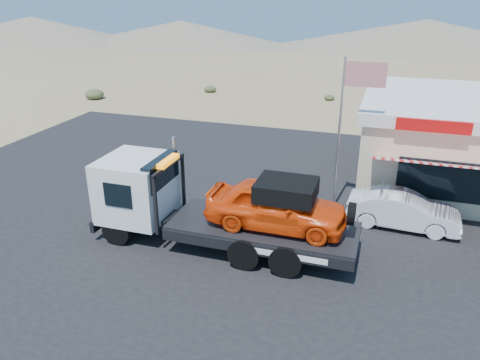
# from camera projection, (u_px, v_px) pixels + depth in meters

# --- Properties ---
(ground) EXTENTS (120.00, 120.00, 0.00)m
(ground) POSITION_uv_depth(u_px,v_px,m) (181.00, 243.00, 16.42)
(ground) COLOR olive
(ground) RESTS_ON ground
(asphalt_lot) EXTENTS (32.00, 24.00, 0.02)m
(asphalt_lot) POSITION_uv_depth(u_px,v_px,m) (259.00, 214.00, 18.48)
(asphalt_lot) COLOR black
(asphalt_lot) RESTS_ON ground
(tow_truck) EXTENTS (8.88, 2.63, 2.97)m
(tow_truck) POSITION_uv_depth(u_px,v_px,m) (217.00, 203.00, 15.73)
(tow_truck) COLOR black
(tow_truck) RESTS_ON asphalt_lot
(white_sedan) EXTENTS (4.10, 1.60, 1.33)m
(white_sedan) POSITION_uv_depth(u_px,v_px,m) (403.00, 210.00, 17.28)
(white_sedan) COLOR silver
(white_sedan) RESTS_ON asphalt_lot
(flagpole) EXTENTS (1.55, 0.10, 6.00)m
(flagpole) POSITION_uv_depth(u_px,v_px,m) (347.00, 118.00, 17.51)
(flagpole) COLOR #99999E
(flagpole) RESTS_ON asphalt_lot
(desert_scrub) EXTENTS (24.02, 31.31, 0.79)m
(desert_scrub) POSITION_uv_depth(u_px,v_px,m) (32.00, 123.00, 29.63)
(desert_scrub) COLOR #384927
(desert_scrub) RESTS_ON ground
(distant_hills) EXTENTS (126.00, 48.00, 4.20)m
(distant_hills) POSITION_uv_depth(u_px,v_px,m) (279.00, 35.00, 66.89)
(distant_hills) COLOR #726B59
(distant_hills) RESTS_ON ground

